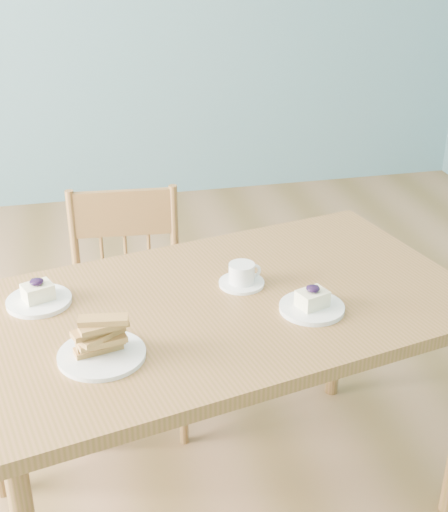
{
  "coord_description": "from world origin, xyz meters",
  "views": [
    {
      "loc": [
        0.01,
        -1.69,
        1.65
      ],
      "look_at": [
        0.38,
        -0.05,
        0.81
      ],
      "focal_mm": 50.0,
      "sensor_mm": 36.0,
      "label": 1
    }
  ],
  "objects_px": {
    "dining_chair": "(129,312)",
    "coffee_cup": "(242,276)",
    "dining_table": "(222,324)",
    "cheesecake_plate_near": "(312,304)",
    "cheesecake_plate_far": "(39,297)",
    "biscotti_plate": "(101,344)"
  },
  "relations": [
    {
      "from": "cheesecake_plate_far",
      "to": "dining_chair",
      "type": "bearing_deg",
      "value": 56.35
    },
    {
      "from": "biscotti_plate",
      "to": "cheesecake_plate_far",
      "type": "bearing_deg",
      "value": 116.53
    },
    {
      "from": "dining_table",
      "to": "dining_chair",
      "type": "distance_m",
      "value": 0.58
    },
    {
      "from": "dining_table",
      "to": "coffee_cup",
      "type": "height_order",
      "value": "coffee_cup"
    },
    {
      "from": "biscotti_plate",
      "to": "coffee_cup",
      "type": "bearing_deg",
      "value": 33.51
    },
    {
      "from": "cheesecake_plate_far",
      "to": "biscotti_plate",
      "type": "relative_size",
      "value": 0.83
    },
    {
      "from": "dining_table",
      "to": "coffee_cup",
      "type": "bearing_deg",
      "value": 34.15
    },
    {
      "from": "cheesecake_plate_near",
      "to": "coffee_cup",
      "type": "xyz_separation_m",
      "value": [
        -0.14,
        0.17,
        0.01
      ]
    },
    {
      "from": "dining_chair",
      "to": "coffee_cup",
      "type": "height_order",
      "value": "dining_chair"
    },
    {
      "from": "dining_chair",
      "to": "cheesecake_plate_far",
      "type": "bearing_deg",
      "value": -118.78
    },
    {
      "from": "dining_table",
      "to": "cheesecake_plate_near",
      "type": "relative_size",
      "value": 8.6
    },
    {
      "from": "dining_table",
      "to": "cheesecake_plate_near",
      "type": "bearing_deg",
      "value": -35.66
    },
    {
      "from": "dining_chair",
      "to": "coffee_cup",
      "type": "bearing_deg",
      "value": -50.5
    },
    {
      "from": "dining_table",
      "to": "dining_chair",
      "type": "xyz_separation_m",
      "value": [
        -0.21,
        0.49,
        -0.22
      ]
    },
    {
      "from": "dining_chair",
      "to": "biscotti_plate",
      "type": "distance_m",
      "value": 0.76
    },
    {
      "from": "cheesecake_plate_far",
      "to": "biscotti_plate",
      "type": "bearing_deg",
      "value": -63.47
    },
    {
      "from": "cheesecake_plate_near",
      "to": "cheesecake_plate_far",
      "type": "relative_size",
      "value": 0.99
    },
    {
      "from": "dining_chair",
      "to": "biscotti_plate",
      "type": "xyz_separation_m",
      "value": [
        -0.12,
        -0.68,
        0.33
      ]
    },
    {
      "from": "dining_table",
      "to": "dining_chair",
      "type": "height_order",
      "value": "dining_chair"
    },
    {
      "from": "dining_table",
      "to": "cheesecake_plate_far",
      "type": "distance_m",
      "value": 0.49
    },
    {
      "from": "dining_table",
      "to": "cheesecake_plate_far",
      "type": "relative_size",
      "value": 8.54
    },
    {
      "from": "cheesecake_plate_far",
      "to": "coffee_cup",
      "type": "bearing_deg",
      "value": -2.11
    }
  ]
}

